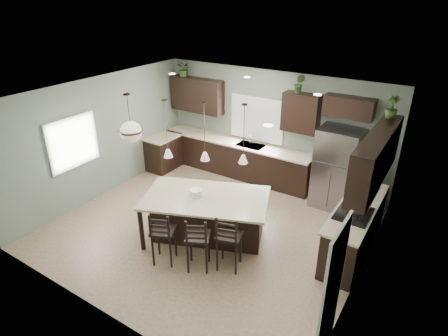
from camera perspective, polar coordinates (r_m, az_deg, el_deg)
ground at (r=7.94m, az=-2.19°, el=-9.05°), size 6.00×6.00×0.00m
pantry_door at (r=5.22m, az=16.06°, el=-17.76°), size 0.04×0.82×2.04m
window_back at (r=9.55m, az=5.06°, el=7.46°), size 1.35×0.02×1.00m
window_left at (r=8.65m, az=-22.08°, el=3.66°), size 0.02×1.10×1.00m
left_return_cabs at (r=10.38m, az=-9.21°, el=2.25°), size 0.60×0.90×0.90m
left_return_countertop at (r=10.19m, az=-9.31°, el=4.65°), size 0.66×0.96×0.04m
back_lower_cabs at (r=9.92m, az=1.75°, el=1.45°), size 4.20×0.60×0.90m
back_countertop at (r=9.72m, az=1.72°, el=3.93°), size 4.20×0.66×0.04m
sink_inset at (r=9.51m, az=4.05°, el=3.47°), size 0.70×0.45×0.01m
faucet at (r=9.43m, az=3.99°, el=4.22°), size 0.02×0.02×0.28m
back_upper_left at (r=10.21m, az=-4.14°, el=11.03°), size 1.55×0.34×0.90m
back_upper_right at (r=8.83m, az=11.64°, el=8.23°), size 0.85×0.34×0.90m
fridge_header at (r=8.45m, az=18.49°, el=8.78°), size 1.05×0.34×0.45m
right_lower_cabs at (r=7.50m, az=19.28°, el=-8.85°), size 0.60×2.35×0.90m
right_countertop at (r=7.26m, az=19.66°, el=-5.74°), size 0.66×2.35×0.04m
cooktop at (r=7.01m, az=19.13°, el=-6.58°), size 0.58×0.75×0.02m
wall_oven_front at (r=7.32m, az=16.41°, el=-9.30°), size 0.01×0.72×0.60m
right_upper_cabs at (r=6.78m, az=22.15°, el=1.41°), size 0.34×2.35×0.90m
microwave at (r=6.71m, az=20.68°, el=-2.41°), size 0.40×0.75×0.40m
refrigerator at (r=8.64m, az=16.73°, el=-0.08°), size 0.90×0.74×1.85m
kitchen_island at (r=7.42m, az=-2.69°, el=-7.53°), size 2.69×2.12×0.92m
serving_dish at (r=7.18m, az=-4.33°, el=-3.80°), size 0.24×0.24×0.14m
bar_stool_left at (r=6.84m, az=-9.19°, el=-10.21°), size 0.53×0.53×1.09m
bar_stool_center at (r=6.63m, az=-3.97°, el=-11.20°), size 0.55×0.55×1.09m
bar_stool_right at (r=6.62m, az=0.80°, el=-11.05°), size 0.52×0.52×1.13m
pendant_left at (r=6.80m, az=-8.78°, el=5.87°), size 0.17×0.17×1.10m
pendant_center at (r=6.61m, az=-3.01°, el=5.54°), size 0.17×0.17×1.10m
pendant_right at (r=6.49m, az=3.04°, el=5.14°), size 0.17×0.17×1.10m
chandelier at (r=7.30m, az=-14.21°, el=7.34°), size 0.46×0.46×0.96m
plant_back_left at (r=10.27m, az=-6.15°, el=14.80°), size 0.45×0.42×0.41m
plant_back_right at (r=8.66m, az=11.41°, el=12.47°), size 0.26×0.22×0.43m
plant_right_wall at (r=7.41m, az=24.22°, el=8.42°), size 0.29×0.29×0.40m
room_shell at (r=7.11m, az=-2.42°, el=2.27°), size 6.00×6.00×6.00m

